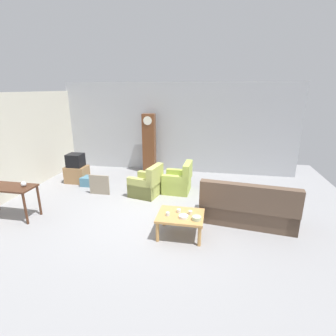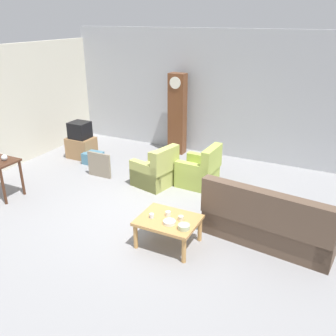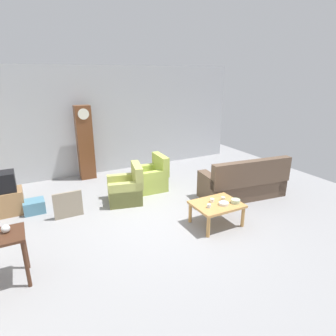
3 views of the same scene
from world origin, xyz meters
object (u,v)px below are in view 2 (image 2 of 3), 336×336
(armchair_olive_far, at_px, (200,172))
(bowl_shallow_green, at_px, (184,227))
(tv_crt, at_px, (80,130))
(cup_blue_rimmed, at_px, (152,216))
(storage_box_blue, at_px, (93,158))
(bowl_white_stacked, at_px, (169,222))
(cup_cream_tall, at_px, (181,218))
(framed_picture_leaning, at_px, (99,165))
(grandfather_clock, at_px, (177,114))
(cup_white_porcelain, at_px, (168,214))
(tv_stand_cabinet, at_px, (81,148))
(glass_dome_cloche, at_px, (4,158))
(couch_floral, at_px, (268,223))
(armchair_olive_near, at_px, (156,172))
(coffee_table_wood, at_px, (168,223))

(armchair_olive_far, relative_size, bowl_shallow_green, 4.95)
(tv_crt, xyz_separation_m, cup_blue_rimmed, (3.55, -2.62, -0.24))
(storage_box_blue, relative_size, bowl_white_stacked, 2.28)
(bowl_shallow_green, bearing_deg, cup_cream_tall, 124.73)
(framed_picture_leaning, height_order, cup_cream_tall, framed_picture_leaning)
(cup_cream_tall, bearing_deg, bowl_shallow_green, -55.27)
(armchair_olive_far, relative_size, storage_box_blue, 2.07)
(grandfather_clock, distance_m, cup_white_porcelain, 4.28)
(storage_box_blue, bearing_deg, grandfather_clock, 46.90)
(tv_crt, relative_size, bowl_shallow_green, 2.58)
(tv_crt, bearing_deg, tv_stand_cabinet, 0.00)
(armchair_olive_far, xyz_separation_m, glass_dome_cloche, (-3.31, -2.26, 0.55))
(framed_picture_leaning, bearing_deg, storage_box_blue, 137.18)
(tv_stand_cabinet, relative_size, framed_picture_leaning, 1.13)
(grandfather_clock, distance_m, bowl_shallow_green, 4.67)
(tv_crt, distance_m, cup_white_porcelain, 4.48)
(storage_box_blue, distance_m, cup_cream_tall, 4.17)
(couch_floral, distance_m, cup_blue_rimmed, 1.91)
(armchair_olive_near, relative_size, tv_crt, 1.95)
(storage_box_blue, bearing_deg, armchair_olive_far, 0.40)
(grandfather_clock, bearing_deg, cup_cream_tall, -64.11)
(coffee_table_wood, relative_size, bowl_white_stacked, 4.94)
(coffee_table_wood, bearing_deg, grandfather_clock, 113.23)
(glass_dome_cloche, bearing_deg, coffee_table_wood, -1.29)
(grandfather_clock, relative_size, cup_blue_rimmed, 28.67)
(armchair_olive_far, height_order, grandfather_clock, grandfather_clock)
(cup_white_porcelain, bearing_deg, armchair_olive_near, 123.60)
(couch_floral, height_order, cup_cream_tall, couch_floral)
(grandfather_clock, bearing_deg, tv_crt, -145.01)
(glass_dome_cloche, relative_size, bowl_white_stacked, 0.62)
(armchair_olive_near, relative_size, armchair_olive_far, 1.02)
(couch_floral, xyz_separation_m, glass_dome_cloche, (-5.13, -0.72, 0.50))
(tv_stand_cabinet, bearing_deg, glass_dome_cloche, -87.56)
(coffee_table_wood, xyz_separation_m, tv_stand_cabinet, (-3.81, 2.53, -0.14))
(framed_picture_leaning, bearing_deg, glass_dome_cloche, -123.09)
(grandfather_clock, relative_size, cup_white_porcelain, 25.05)
(armchair_olive_near, bearing_deg, cup_blue_rimmed, -63.38)
(storage_box_blue, bearing_deg, cup_blue_rimmed, -38.47)
(tv_stand_cabinet, distance_m, framed_picture_leaning, 1.42)
(grandfather_clock, bearing_deg, armchair_olive_near, -77.50)
(couch_floral, relative_size, framed_picture_leaning, 3.65)
(armchair_olive_near, relative_size, tv_stand_cabinet, 1.38)
(bowl_white_stacked, xyz_separation_m, bowl_shallow_green, (0.27, -0.04, 0.01))
(armchair_olive_far, distance_m, framed_picture_leaning, 2.33)
(bowl_white_stacked, bearing_deg, cup_blue_rimmed, 174.49)
(coffee_table_wood, xyz_separation_m, storage_box_blue, (-3.28, 2.32, -0.26))
(tv_stand_cabinet, bearing_deg, framed_picture_leaning, -34.71)
(armchair_olive_near, xyz_separation_m, cup_cream_tall, (1.45, -1.85, 0.21))
(armchair_olive_near, xyz_separation_m, tv_crt, (-2.56, 0.63, 0.44))
(framed_picture_leaning, distance_m, bowl_shallow_green, 3.53)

